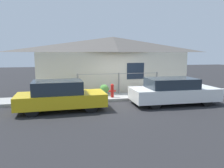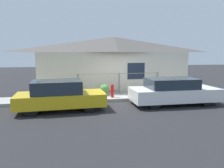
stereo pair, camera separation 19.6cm
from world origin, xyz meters
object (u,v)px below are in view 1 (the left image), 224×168
Objects in this scene: car_left at (60,96)px; car_right at (173,91)px; potted_plant_by_fence at (70,90)px; potted_plant_near_hydrant at (104,90)px; fire_hydrant at (112,90)px.

car_left is 5.47m from car_right.
car_left is 0.90× the size of car_right.
car_left is at bearing -101.77° from potted_plant_by_fence.
potted_plant_by_fence is (0.51, 2.45, -0.20)m from car_left.
potted_plant_near_hydrant is (2.41, 2.31, -0.19)m from car_left.
potted_plant_near_hydrant is (-3.06, 2.30, -0.18)m from car_right.
car_right reaches higher than potted_plant_near_hydrant.
potted_plant_by_fence is (-2.22, 0.82, -0.07)m from fire_hydrant.
potted_plant_by_fence is (-4.96, 2.45, -0.19)m from car_right.
car_right is 7.08× the size of potted_plant_near_hydrant.
potted_plant_near_hydrant reaches higher than potted_plant_by_fence.
fire_hydrant reaches higher than potted_plant_near_hydrant.
car_right is at bearing -26.32° from potted_plant_by_fence.
car_right is 3.19m from fire_hydrant.
car_left is at bearing -136.26° from potted_plant_near_hydrant.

